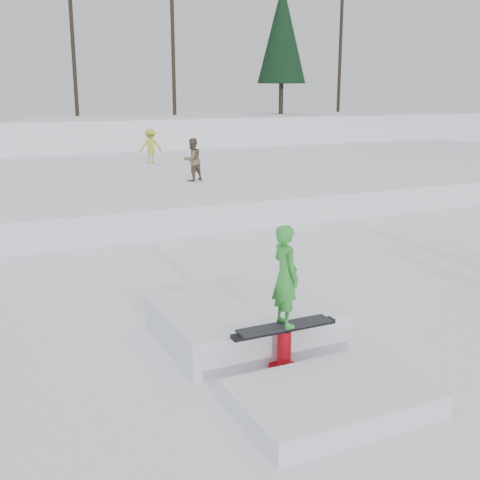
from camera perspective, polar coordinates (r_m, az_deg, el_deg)
name	(u,v)px	position (r m, az deg, el deg)	size (l,w,h in m)	color
ground	(265,335)	(9.88, 2.43, -9.04)	(120.00, 120.00, 0.00)	white
snow_berm	(29,138)	(38.36, -19.35, 9.14)	(60.00, 14.00, 2.40)	white
snow_midrise	(75,182)	(24.65, -15.36, 5.34)	(50.00, 18.00, 0.80)	white
treeline	(134,29)	(37.95, -10.01, 19.11)	(40.24, 4.22, 10.50)	black
walker_olive	(192,160)	(21.21, -4.54, 7.60)	(0.73, 0.57, 1.49)	brown
walker_ygreen	(151,146)	(26.82, -8.47, 8.79)	(0.96, 0.55, 1.49)	gold
jib_rail_feature	(265,336)	(9.09, 2.37, -9.06)	(2.60, 4.40, 2.11)	white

